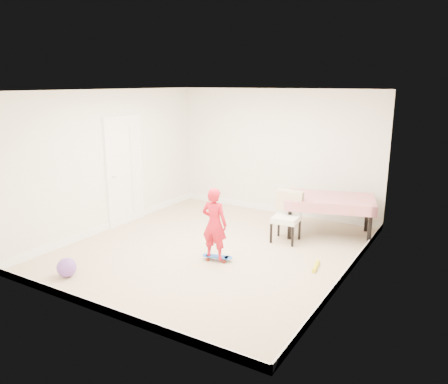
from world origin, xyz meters
The scene contains 17 objects.
ground centered at (0.00, 0.00, 0.00)m, with size 5.00×5.00×0.00m, color tan.
ceiling centered at (0.00, 0.00, 2.58)m, with size 4.50×5.00×0.04m, color white.
wall_back centered at (0.00, 2.48, 1.30)m, with size 4.50×0.04×2.60m, color silver.
wall_front centered at (0.00, -2.48, 1.30)m, with size 4.50×0.04×2.60m, color silver.
wall_left centered at (-2.23, 0.00, 1.30)m, with size 0.04×5.00×2.60m, color silver.
wall_right centered at (2.23, 0.00, 1.30)m, with size 0.04×5.00×2.60m, color silver.
door centered at (-2.22, 0.30, 1.02)m, with size 0.10×0.94×2.11m, color white.
baseboard_back centered at (0.00, 2.49, 0.06)m, with size 4.50×0.02×0.12m, color white.
baseboard_front centered at (0.00, -2.49, 0.06)m, with size 4.50×0.02×0.12m, color white.
baseboard_left centered at (-2.24, 0.00, 0.06)m, with size 0.02×5.00×0.12m, color white.
baseboard_right centered at (2.24, 0.00, 0.06)m, with size 0.02×5.00×0.12m, color white.
dining_table centered at (1.46, 1.66, 0.36)m, with size 1.54×0.97×0.72m, color #BA1C09, non-canonical shape.
dining_chair centered at (0.91, 0.94, 0.44)m, with size 0.48×0.56×0.88m, color white, non-canonical shape.
skateboard centered at (0.34, -0.40, 0.04)m, with size 0.49×0.18×0.07m, color blue, non-canonical shape.
child centered at (0.30, -0.43, 0.57)m, with size 0.42×0.27×1.14m, color red.
balloon centered at (-1.21, -2.01, 0.14)m, with size 0.28×0.28×0.28m, color purple.
foam_toy centered at (1.77, 0.12, 0.03)m, with size 0.06×0.06×0.40m, color yellow.
Camera 1 is at (3.71, -5.82, 2.73)m, focal length 35.00 mm.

